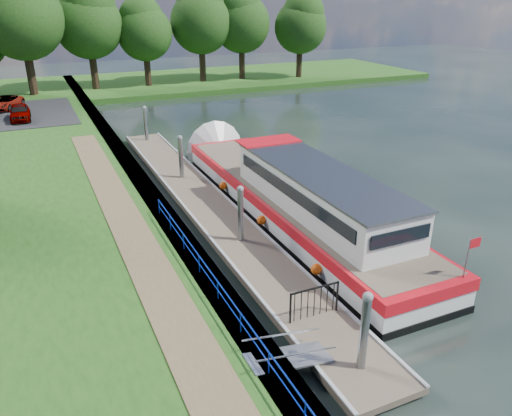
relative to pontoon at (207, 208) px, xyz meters
name	(u,v)px	position (x,y,z in m)	size (l,w,h in m)	color
ground	(350,367)	(0.00, -13.00, -0.18)	(160.00, 160.00, 0.00)	black
bank_edge	(150,198)	(-2.55, 2.00, 0.20)	(1.10, 90.00, 0.78)	#473D2D
far_bank	(195,81)	(12.00, 39.00, 0.12)	(60.00, 18.00, 0.60)	#1F4915
footpath	(144,257)	(-4.40, -5.00, 0.62)	(1.60, 40.00, 0.05)	brown
blue_fence	(228,301)	(-2.75, -10.00, 1.13)	(0.04, 18.04, 0.72)	#0C2DBF
pontoon	(207,208)	(0.00, 0.00, 0.00)	(2.50, 30.00, 0.56)	brown
mooring_piles	(207,188)	(0.00, 0.00, 1.10)	(0.30, 27.30, 3.55)	gray
gangway	(289,357)	(-1.85, -12.50, 0.44)	(2.58, 1.00, 0.92)	#A5A8AD
gate_panel	(314,298)	(0.00, -10.80, 0.97)	(1.85, 0.05, 1.15)	black
barge	(288,194)	(3.60, -2.08, 0.90)	(4.36, 21.15, 4.78)	black
horizon_trees	(77,19)	(-1.61, 35.68, 7.76)	(54.38, 10.03, 12.87)	#332316
car_a	(20,112)	(-8.38, 22.33, 1.31)	(1.56, 3.88, 1.32)	#999999
car_d	(5,103)	(-9.52, 27.49, 1.23)	(1.92, 4.16, 1.16)	#999999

